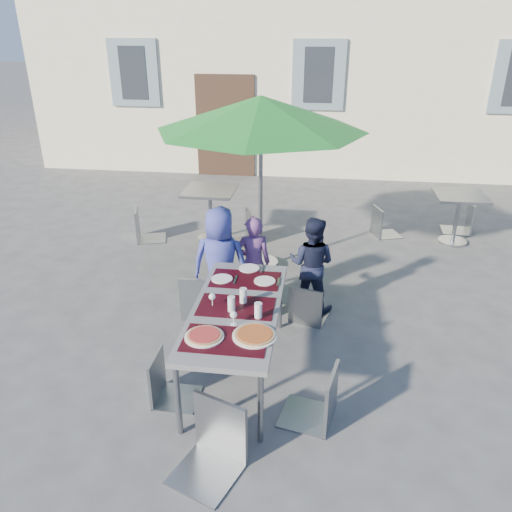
# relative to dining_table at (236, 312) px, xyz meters

# --- Properties ---
(ground) EXTENTS (90.00, 90.00, 0.00)m
(ground) POSITION_rel_dining_table_xyz_m (0.53, -0.36, -0.70)
(ground) COLOR #49494C
(ground) RESTS_ON ground
(dining_table) EXTENTS (0.80, 1.85, 0.76)m
(dining_table) POSITION_rel_dining_table_xyz_m (0.00, 0.00, 0.00)
(dining_table) COLOR #4F4F54
(dining_table) RESTS_ON ground
(pizza_near_left) EXTENTS (0.33, 0.33, 0.03)m
(pizza_near_left) POSITION_rel_dining_table_xyz_m (-0.18, -0.54, 0.07)
(pizza_near_left) COLOR white
(pizza_near_left) RESTS_ON dining_table
(pizza_near_right) EXTENTS (0.38, 0.38, 0.03)m
(pizza_near_right) POSITION_rel_dining_table_xyz_m (0.24, -0.47, 0.07)
(pizza_near_right) COLOR white
(pizza_near_right) RESTS_ON dining_table
(glassware) EXTENTS (0.52, 0.45, 0.15)m
(glassware) POSITION_rel_dining_table_xyz_m (0.05, -0.08, 0.13)
(glassware) COLOR silver
(glassware) RESTS_ON dining_table
(place_settings) EXTENTS (0.70, 0.50, 0.01)m
(place_settings) POSITION_rel_dining_table_xyz_m (-0.01, 0.62, 0.06)
(place_settings) COLOR white
(place_settings) RESTS_ON dining_table
(child_0) EXTENTS (0.65, 0.43, 1.33)m
(child_0) POSITION_rel_dining_table_xyz_m (-0.37, 1.08, -0.03)
(child_0) COLOR #373E97
(child_0) RESTS_ON ground
(child_1) EXTENTS (0.47, 0.36, 1.16)m
(child_1) POSITION_rel_dining_table_xyz_m (-0.03, 1.30, -0.11)
(child_1) COLOR #6B3C7C
(child_1) RESTS_ON ground
(child_2) EXTENTS (0.63, 0.46, 1.16)m
(child_2) POSITION_rel_dining_table_xyz_m (0.66, 1.38, -0.12)
(child_2) COLOR #171B33
(child_2) RESTS_ON ground
(chair_0) EXTENTS (0.47, 0.48, 1.05)m
(chair_0) POSITION_rel_dining_table_xyz_m (-0.58, 0.97, -0.08)
(chair_0) COLOR gray
(chair_0) RESTS_ON ground
(chair_1) EXTENTS (0.49, 0.50, 0.85)m
(chair_1) POSITION_rel_dining_table_xyz_m (0.08, 1.17, -0.20)
(chair_1) COLOR gray
(chair_1) RESTS_ON ground
(chair_2) EXTENTS (0.48, 0.49, 0.89)m
(chair_2) POSITION_rel_dining_table_xyz_m (0.64, 1.04, -0.18)
(chair_2) COLOR gray
(chair_2) RESTS_ON ground
(chair_3) EXTENTS (0.39, 0.39, 0.87)m
(chair_3) POSITION_rel_dining_table_xyz_m (-0.57, -0.46, -0.19)
(chair_3) COLOR gray
(chair_3) RESTS_ON ground
(chair_4) EXTENTS (0.52, 0.52, 0.98)m
(chair_4) POSITION_rel_dining_table_xyz_m (0.80, -0.55, -0.12)
(chair_4) COLOR gray
(chair_4) RESTS_ON ground
(chair_5) EXTENTS (0.61, 0.61, 1.06)m
(chair_5) POSITION_rel_dining_table_xyz_m (0.01, -1.16, -0.07)
(chair_5) COLOR gray
(chair_5) RESTS_ON ground
(patio_umbrella) EXTENTS (2.71, 2.71, 2.35)m
(patio_umbrella) POSITION_rel_dining_table_xyz_m (-0.08, 2.39, 1.42)
(patio_umbrella) COLOR #ACAFB4
(patio_umbrella) RESTS_ON ground
(cafe_table_0) EXTENTS (0.78, 0.78, 0.83)m
(cafe_table_0) POSITION_rel_dining_table_xyz_m (-0.99, 3.30, -0.09)
(cafe_table_0) COLOR #ACAFB4
(cafe_table_0) RESTS_ON ground
(bg_chair_l_0) EXTENTS (0.54, 0.54, 0.98)m
(bg_chair_l_0) POSITION_rel_dining_table_xyz_m (-2.04, 3.15, -0.12)
(bg_chair_l_0) COLOR gray
(bg_chair_l_0) RESTS_ON ground
(bg_chair_r_0) EXTENTS (0.57, 0.57, 0.97)m
(bg_chair_r_0) POSITION_rel_dining_table_xyz_m (-0.45, 3.25, -0.13)
(bg_chair_r_0) COLOR gray
(bg_chair_r_0) RESTS_ON ground
(cafe_table_1) EXTENTS (0.74, 0.74, 0.80)m
(cafe_table_1) POSITION_rel_dining_table_xyz_m (2.83, 3.68, -0.13)
(cafe_table_1) COLOR #ACAFB4
(cafe_table_1) RESTS_ON ground
(bg_chair_l_1) EXTENTS (0.51, 0.51, 0.91)m
(bg_chair_l_1) POSITION_rel_dining_table_xyz_m (1.74, 3.84, -0.17)
(bg_chair_l_1) COLOR gray
(bg_chair_l_1) RESTS_ON ground
(bg_chair_r_1) EXTENTS (0.46, 0.46, 0.97)m
(bg_chair_r_1) POSITION_rel_dining_table_xyz_m (3.08, 4.19, -0.13)
(bg_chair_r_1) COLOR #90979B
(bg_chair_r_1) RESTS_ON ground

